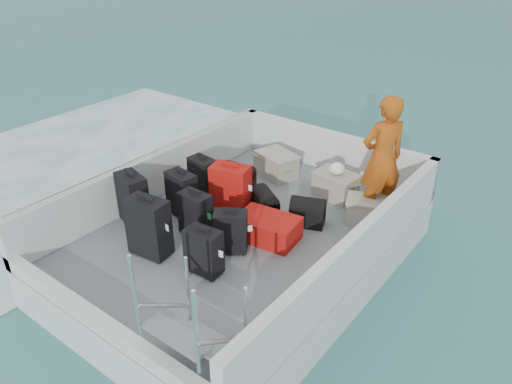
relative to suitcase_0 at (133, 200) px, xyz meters
The scene contains 24 objects.
ground 1.86m from the suitcase_0, 30.03° to the left, with size 160.00×160.00×0.00m, color #175152.
wake_foam 3.67m from the suitcase_0, 167.17° to the left, with size 10.00×10.00×0.00m, color white.
ferry_hull 1.72m from the suitcase_0, 30.03° to the left, with size 3.60×5.00×0.60m, color silver.
deck 1.61m from the suitcase_0, 30.03° to the left, with size 3.30×4.70×0.02m, color slate.
deck_fittings 1.77m from the suitcase_0, 15.22° to the left, with size 3.60×5.00×0.90m.
suitcase_0 is the anchor object (origin of this frame).
suitcase_1 0.69m from the suitcase_0, 56.41° to the left, with size 0.45×0.26×0.68m, color black.
suitcase_2 1.22m from the suitcase_0, 79.83° to the left, with size 0.44×0.26×0.63m, color black.
suitcase_3 0.84m from the suitcase_0, 26.53° to the right, with size 0.53×0.31×0.80m, color black.
suitcase_4 0.96m from the suitcase_0, 18.44° to the left, with size 0.44×0.26×0.64m, color black.
suitcase_5 1.39m from the suitcase_0, 50.16° to the left, with size 0.55×0.33×0.75m, color #B5110D.
suitcase_6 1.59m from the suitcase_0, ahead, with size 0.44×0.26×0.61m, color black.
suitcase_7 1.57m from the suitcase_0, 10.89° to the left, with size 0.42×0.24×0.59m, color black.
suitcase_8 1.94m from the suitcase_0, 25.65° to the left, with size 0.54×0.82×0.32m, color #B5110D.
duffel_0 1.83m from the suitcase_0, 74.66° to the left, with size 0.50×0.30×0.32m, color black, non-canonical shape.
duffel_1 1.89m from the suitcase_0, 44.33° to the left, with size 0.44×0.30×0.32m, color black, non-canonical shape.
duffel_2 2.47m from the suitcase_0, 36.86° to the left, with size 0.48×0.30×0.32m, color black, non-canonical shape.
crate_0 2.54m from the suitcase_0, 74.82° to the left, with size 0.56×0.38×0.34m, color #A09C8B.
crate_1 2.56m from the suitcase_0, 72.94° to the left, with size 0.64×0.44×0.39m, color #A09C8B.
crate_2 3.07m from the suitcase_0, 51.97° to the left, with size 0.62×0.43×0.37m, color #A09C8B.
crate_3 3.32m from the suitcase_0, 38.26° to the left, with size 0.55×0.38×0.33m, color #A09C8B.
yellow_bag 4.11m from the suitcase_0, 46.76° to the left, with size 0.28×0.26×0.22m, color yellow.
white_bag 3.07m from the suitcase_0, 51.97° to the left, with size 0.24×0.24×0.18m, color white.
passenger 3.53m from the suitcase_0, 41.03° to the left, with size 0.67×0.44×1.83m, color orange.
Camera 1 is at (3.71, -4.56, 4.46)m, focal length 35.00 mm.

